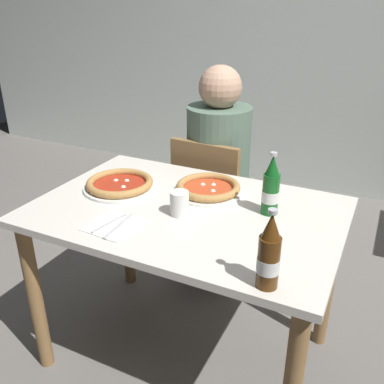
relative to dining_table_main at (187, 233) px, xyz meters
The scene contains 11 objects.
ground_plane 0.64m from the dining_table_main, ahead, with size 8.00×8.00×0.00m, color slate.
back_wall_tiled 2.30m from the dining_table_main, 90.00° to the left, with size 7.00×0.10×2.60m, color silver.
dining_table_main is the anchor object (origin of this frame).
chair_behind_table 0.65m from the dining_table_main, 103.32° to the left, with size 0.42×0.42×0.85m.
diner_seated 0.68m from the dining_table_main, 101.98° to the left, with size 0.34×0.34×1.21m.
pizza_margherita_near 0.22m from the dining_table_main, 84.14° to the left, with size 0.29×0.29×0.04m.
pizza_marinara_far 0.37m from the dining_table_main, behind, with size 0.31×0.31×0.04m.
beer_bottle_left 0.59m from the dining_table_main, 38.33° to the right, with size 0.07×0.07×0.25m.
beer_bottle_center 0.39m from the dining_table_main, 18.84° to the left, with size 0.07×0.07×0.25m.
napkin_with_cutlery 0.32m from the dining_table_main, 125.20° to the right, with size 0.19×0.19×0.01m.
paper_cup 0.17m from the dining_table_main, 89.39° to the right, with size 0.07×0.07×0.10m, color white.
Camera 1 is at (0.67, -1.32, 1.50)m, focal length 39.44 mm.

